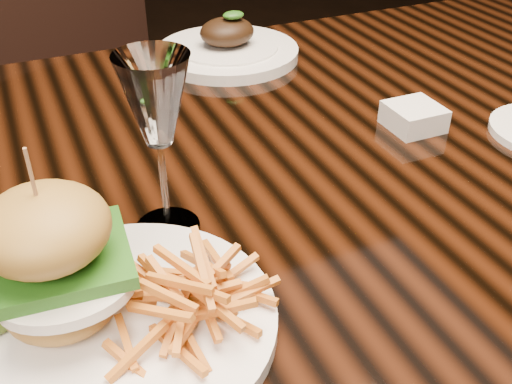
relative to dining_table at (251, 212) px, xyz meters
name	(u,v)px	position (x,y,z in m)	size (l,w,h in m)	color
dining_table	(251,212)	(0.00, 0.00, 0.00)	(1.60, 0.90, 0.75)	black
burger_plate	(110,290)	(-0.21, -0.21, 0.12)	(0.26, 0.26, 0.18)	white
ramekin	(414,117)	(0.24, -0.01, 0.09)	(0.07, 0.07, 0.03)	white
wine_glass	(156,107)	(-0.13, -0.09, 0.22)	(0.07, 0.07, 0.19)	white
far_dish	(228,49)	(0.10, 0.33, 0.09)	(0.24, 0.24, 0.08)	white
chair_far	(100,70)	(-0.04, 0.88, -0.13)	(0.61, 0.61, 0.95)	black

